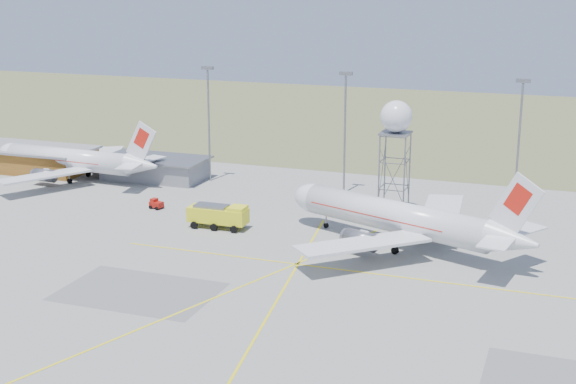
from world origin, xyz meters
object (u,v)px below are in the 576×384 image
(radar_tower, at_px, (395,151))
(fire_truck, at_px, (219,217))
(airliner_main, at_px, (399,218))
(baggage_tug, at_px, (156,205))
(airliner_far, at_px, (72,160))

(radar_tower, xyz_separation_m, fire_truck, (-22.09, -16.07, -8.19))
(airliner_main, bearing_deg, fire_truck, 22.84)
(baggage_tug, bearing_deg, airliner_main, 5.63)
(radar_tower, height_order, baggage_tug, radar_tower)
(fire_truck, xyz_separation_m, baggage_tug, (-13.72, 5.90, -1.09))
(airliner_far, xyz_separation_m, fire_truck, (37.32, -17.68, -1.91))
(airliner_main, xyz_separation_m, airliner_far, (-63.55, 16.83, -0.37))
(airliner_far, bearing_deg, baggage_tug, 156.77)
(airliner_far, relative_size, fire_truck, 3.91)
(radar_tower, bearing_deg, baggage_tug, -164.15)
(fire_truck, bearing_deg, airliner_far, 153.76)
(airliner_main, distance_m, fire_truck, 26.34)
(airliner_far, xyz_separation_m, baggage_tug, (23.59, -11.78, -3.00))
(airliner_far, distance_m, fire_truck, 41.34)
(fire_truck, bearing_deg, airliner_main, 0.97)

